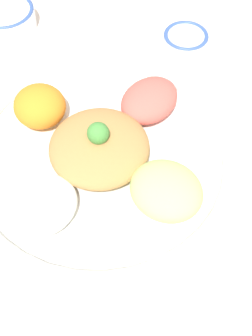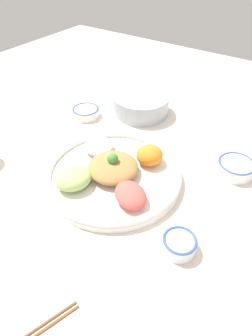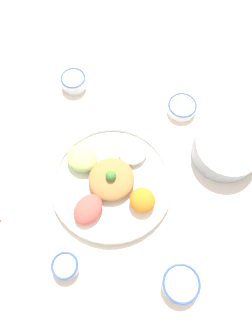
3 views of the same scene
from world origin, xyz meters
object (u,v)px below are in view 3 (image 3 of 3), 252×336
(rice_bowl_plain, at_px, (66,266))
(side_serving_bowl, at_px, (226,149))
(sauce_bowl_dark, at_px, (181,283))
(serving_spoon_main, at_px, (127,99))
(salad_platter, at_px, (111,180))
(sauce_bowl_red, at_px, (182,107))
(rice_bowl_blue, at_px, (74,81))

(rice_bowl_plain, height_order, side_serving_bowl, side_serving_bowl)
(sauce_bowl_dark, relative_size, side_serving_bowl, 0.50)
(side_serving_bowl, distance_m, serving_spoon_main, 0.40)
(rice_bowl_plain, bearing_deg, salad_platter, 158.51)
(side_serving_bowl, bearing_deg, serving_spoon_main, -118.45)
(sauce_bowl_red, height_order, sauce_bowl_dark, sauce_bowl_dark)
(rice_bowl_blue, bearing_deg, salad_platter, 25.46)
(sauce_bowl_dark, distance_m, rice_bowl_plain, 0.34)
(rice_bowl_blue, distance_m, side_serving_bowl, 0.60)
(rice_bowl_blue, height_order, sauce_bowl_dark, rice_bowl_blue)
(salad_platter, bearing_deg, sauce_bowl_dark, 38.31)
(sauce_bowl_dark, bearing_deg, rice_bowl_blue, -148.46)
(salad_platter, height_order, sauce_bowl_red, salad_platter)
(rice_bowl_plain, bearing_deg, side_serving_bowl, 130.50)
(sauce_bowl_red, xyz_separation_m, side_serving_bowl, (0.16, 0.15, 0.02))
(sauce_bowl_dark, bearing_deg, rice_bowl_plain, -93.41)
(side_serving_bowl, xyz_separation_m, serving_spoon_main, (-0.19, -0.35, -0.04))
(sauce_bowl_dark, bearing_deg, side_serving_bowl, 161.77)
(sauce_bowl_dark, height_order, serving_spoon_main, sauce_bowl_dark)
(salad_platter, distance_m, sauce_bowl_dark, 0.37)
(sauce_bowl_dark, bearing_deg, serving_spoon_main, -161.54)
(salad_platter, relative_size, side_serving_bowl, 1.85)
(salad_platter, height_order, serving_spoon_main, salad_platter)
(rice_bowl_blue, distance_m, sauce_bowl_dark, 0.79)
(serving_spoon_main, bearing_deg, rice_bowl_blue, 139.02)
(salad_platter, relative_size, serving_spoon_main, 3.27)
(rice_bowl_blue, xyz_separation_m, side_serving_bowl, (0.24, 0.55, 0.02))
(rice_bowl_plain, bearing_deg, sauce_bowl_dark, 86.59)
(rice_bowl_blue, bearing_deg, rice_bowl_plain, 6.29)
(salad_platter, bearing_deg, sauce_bowl_red, 142.92)
(serving_spoon_main, bearing_deg, sauce_bowl_red, -35.07)
(sauce_bowl_red, distance_m, serving_spoon_main, 0.21)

